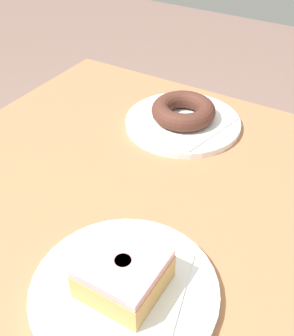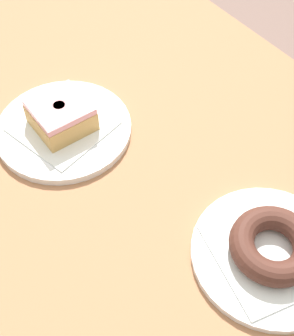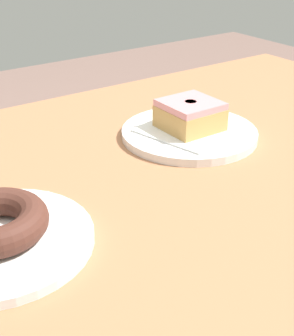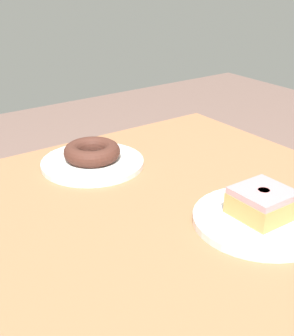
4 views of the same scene
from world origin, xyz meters
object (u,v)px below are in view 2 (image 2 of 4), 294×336
(donut_glazed_square, at_px, (61,115))
(donut_chocolate_ring, at_px, (274,245))
(plate_glazed_square, at_px, (63,129))
(plate_chocolate_ring, at_px, (270,254))

(donut_glazed_square, relative_size, donut_chocolate_ring, 0.74)
(plate_glazed_square, height_order, donut_glazed_square, donut_glazed_square)
(plate_glazed_square, distance_m, donut_chocolate_ring, 0.38)
(donut_glazed_square, bearing_deg, donut_chocolate_ring, -163.34)
(plate_chocolate_ring, bearing_deg, donut_chocolate_ring, 0.00)
(donut_glazed_square, xyz_separation_m, plate_chocolate_ring, (-0.36, -0.11, -0.03))
(donut_glazed_square, distance_m, donut_chocolate_ring, 0.38)
(plate_glazed_square, bearing_deg, donut_chocolate_ring, -163.34)
(donut_glazed_square, bearing_deg, plate_glazed_square, 0.00)
(plate_chocolate_ring, distance_m, donut_chocolate_ring, 0.03)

